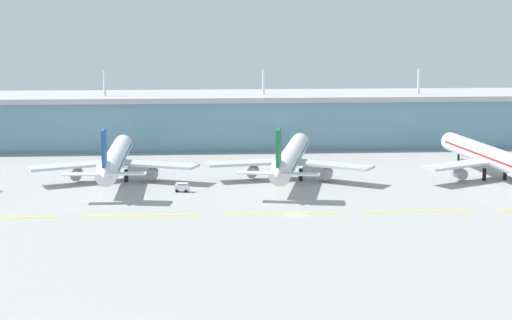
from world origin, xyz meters
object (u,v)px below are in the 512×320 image
airliner_far_middle (493,157)px  baggage_cart (182,187)px  airliner_center (290,158)px  airliner_near_middle (115,159)px

airliner_far_middle → baggage_cart: size_ratio=18.41×
airliner_far_middle → baggage_cart: airliner_far_middle is taller
airliner_center → airliner_far_middle: size_ratio=0.95×
airliner_near_middle → baggage_cart: (19.49, -16.64, -5.19)m
airliner_near_middle → baggage_cart: airliner_near_middle is taller
airliner_near_middle → airliner_far_middle: (109.49, -4.65, 0.01)m
airliner_near_middle → airliner_center: size_ratio=0.95×
airliner_center → airliner_near_middle: bearing=178.5°
airliner_near_middle → airliner_far_middle: bearing=-2.4°
airliner_center → baggage_cart: (-31.10, -15.33, -5.19)m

